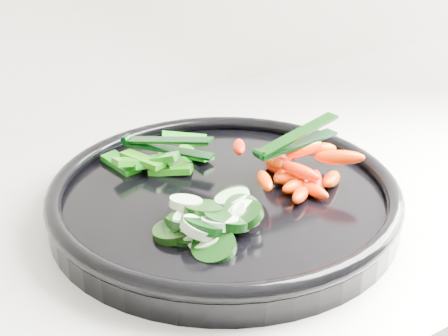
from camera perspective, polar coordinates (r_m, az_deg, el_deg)
veggie_tray at (r=0.67m, az=0.00°, el=-2.65°), size 0.46×0.46×0.04m
cucumber_pile at (r=0.60m, az=-1.68°, el=-4.95°), size 0.13×0.12×0.04m
carrot_pile at (r=0.69m, az=6.60°, el=0.07°), size 0.14×0.14×0.05m
pepper_pile at (r=0.72m, az=-5.92°, el=0.76°), size 0.13×0.10×0.04m
tong_carrot at (r=0.67m, az=6.51°, el=2.57°), size 0.11×0.03×0.02m
tong_pepper at (r=0.72m, az=-5.42°, el=2.17°), size 0.08×0.10×0.02m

